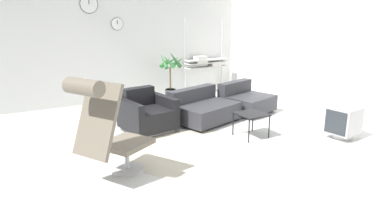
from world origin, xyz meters
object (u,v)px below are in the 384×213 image
(potted_plant, at_px, (171,75))
(couch_low, at_px, (203,110))
(lounge_chair, at_px, (106,124))
(side_table, at_px, (251,116))
(armchair_red, at_px, (147,115))
(couch_second, at_px, (246,101))
(crt_television, at_px, (343,121))
(shelf_unit, at_px, (206,62))

(potted_plant, bearing_deg, couch_low, -97.52)
(lounge_chair, bearing_deg, potted_plant, 113.90)
(side_table, height_order, potted_plant, potted_plant)
(armchair_red, bearing_deg, side_table, 131.52)
(lounge_chair, xyz_separation_m, potted_plant, (2.51, 3.40, -0.13))
(couch_second, distance_m, crt_television, 2.09)
(lounge_chair, bearing_deg, couch_low, 93.74)
(lounge_chair, xyz_separation_m, crt_television, (3.78, -0.43, -0.44))
(crt_television, bearing_deg, shelf_unit, -5.96)
(couch_low, height_order, crt_television, couch_low)
(couch_low, relative_size, crt_television, 2.55)
(lounge_chair, relative_size, potted_plant, 1.10)
(side_table, height_order, crt_television, crt_television)
(couch_low, bearing_deg, couch_second, 170.75)
(potted_plant, bearing_deg, couch_second, -63.89)
(couch_second, bearing_deg, side_table, 39.05)
(side_table, bearing_deg, couch_second, 55.22)
(couch_low, distance_m, side_table, 1.15)
(couch_low, distance_m, potted_plant, 1.96)
(lounge_chair, relative_size, shelf_unit, 0.69)
(potted_plant, bearing_deg, side_table, -89.96)
(armchair_red, xyz_separation_m, shelf_unit, (2.55, 2.15, 0.52))
(shelf_unit, bearing_deg, potted_plant, -166.41)
(potted_plant, relative_size, shelf_unit, 0.63)
(armchair_red, xyz_separation_m, potted_plant, (1.38, 1.86, 0.32))
(potted_plant, distance_m, shelf_unit, 1.22)
(lounge_chair, distance_m, couch_low, 2.75)
(lounge_chair, xyz_separation_m, armchair_red, (1.13, 1.54, -0.45))
(shelf_unit, bearing_deg, lounge_chair, -134.99)
(lounge_chair, distance_m, potted_plant, 4.23)
(armchair_red, bearing_deg, crt_television, 135.08)
(couch_second, height_order, crt_television, couch_second)
(lounge_chair, height_order, crt_television, lounge_chair)
(side_table, bearing_deg, lounge_chair, -171.52)
(couch_second, distance_m, side_table, 1.53)
(crt_television, bearing_deg, lounge_chair, 76.17)
(shelf_unit, bearing_deg, couch_second, -98.32)
(crt_television, bearing_deg, couch_low, 31.14)
(armchair_red, xyz_separation_m, couch_second, (2.25, 0.09, -0.05))
(lounge_chair, xyz_separation_m, couch_low, (2.26, 1.49, -0.50))
(couch_low, xyz_separation_m, potted_plant, (0.25, 1.91, 0.37))
(couch_low, height_order, couch_second, same)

